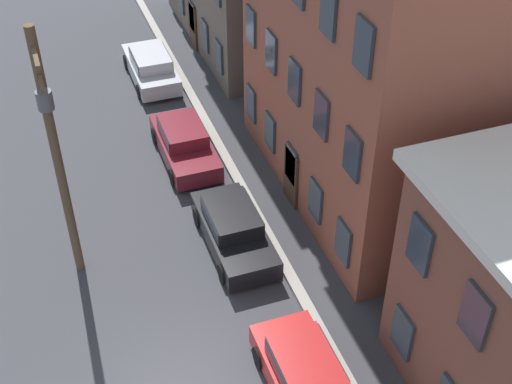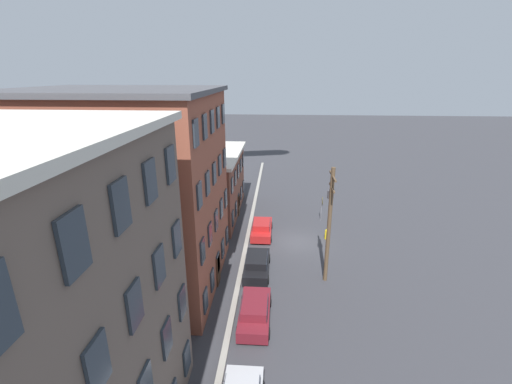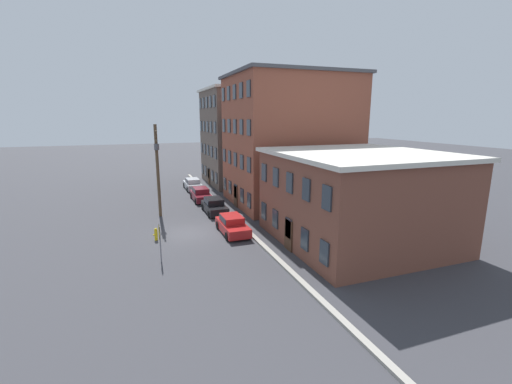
{
  "view_description": "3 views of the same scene",
  "coord_description": "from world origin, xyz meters",
  "views": [
    {
      "loc": [
        11.74,
        -1.95,
        16.46
      ],
      "look_at": [
        -1.91,
        2.91,
        4.86
      ],
      "focal_mm": 50.0,
      "sensor_mm": 36.0,
      "label": 1
    },
    {
      "loc": [
        -27.73,
        1.8,
        14.35
      ],
      "look_at": [
        -0.66,
        3.65,
        4.91
      ],
      "focal_mm": 24.0,
      "sensor_mm": 36.0,
      "label": 2
    },
    {
      "loc": [
        26.52,
        -4.01,
        9.17
      ],
      "look_at": [
        1.85,
        5.04,
        3.39
      ],
      "focal_mm": 24.0,
      "sensor_mm": 36.0,
      "label": 3
    }
  ],
  "objects": [
    {
      "name": "utility_pole",
      "position": [
        -5.8,
        -1.78,
        4.81
      ],
      "size": [
        2.4,
        0.44,
        8.54
      ],
      "color": "brown",
      "rests_on": "ground_plane"
    },
    {
      "name": "ground_plane",
      "position": [
        0.0,
        0.0,
        0.0
      ],
      "size": [
        200.0,
        200.0,
        0.0
      ],
      "primitive_type": "plane",
      "color": "#38383D"
    },
    {
      "name": "caution_sign",
      "position": [
        5.05,
        -2.67,
        1.72
      ],
      "size": [
        1.06,
        0.08,
        2.56
      ],
      "color": "slate",
      "rests_on": "ground_plane"
    },
    {
      "name": "car_maroon",
      "position": [
        -10.61,
        3.05,
        0.75
      ],
      "size": [
        4.4,
        1.92,
        1.43
      ],
      "color": "maroon",
      "rests_on": "ground_plane"
    },
    {
      "name": "fire_hydrant",
      "position": [
        0.8,
        -2.66,
        0.48
      ],
      "size": [
        0.24,
        0.34,
        0.96
      ],
      "color": "yellow",
      "rests_on": "ground_plane"
    },
    {
      "name": "apartment_far",
      "position": [
        5.99,
        11.5,
        3.38
      ],
      "size": [
        12.28,
        11.52,
        6.73
      ],
      "color": "brown",
      "rests_on": "ground_plane"
    },
    {
      "name": "apartment_midblock",
      "position": [
        -6.73,
        11.97,
        6.76
      ],
      "size": [
        11.17,
        12.45,
        13.5
      ],
      "color": "brown",
      "rests_on": "ground_plane"
    },
    {
      "name": "car_red",
      "position": [
        1.19,
        3.25,
        0.75
      ],
      "size": [
        4.4,
        1.92,
        1.43
      ],
      "color": "#B21E1E",
      "rests_on": "ground_plane"
    },
    {
      "name": "kerb_strip",
      "position": [
        0.0,
        4.5,
        0.08
      ],
      "size": [
        56.0,
        0.36,
        0.16
      ],
      "primitive_type": "cube",
      "color": "#9E998E",
      "rests_on": "ground_plane"
    },
    {
      "name": "car_black",
      "position": [
        -5.2,
        3.28,
        0.75
      ],
      "size": [
        4.4,
        1.92,
        1.43
      ],
      "color": "black",
      "rests_on": "ground_plane"
    }
  ]
}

